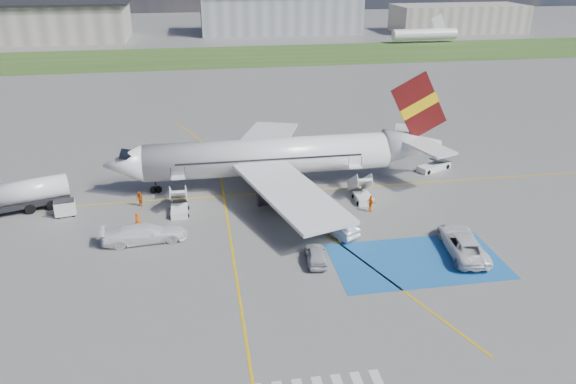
% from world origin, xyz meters
% --- Properties ---
extents(ground, '(400.00, 400.00, 0.00)m').
position_xyz_m(ground, '(0.00, 0.00, 0.00)').
color(ground, '#60605E').
rests_on(ground, ground).
extents(grass_strip, '(400.00, 30.00, 0.01)m').
position_xyz_m(grass_strip, '(0.00, 95.00, 0.01)').
color(grass_strip, '#2D4C1E').
rests_on(grass_strip, ground).
extents(taxiway_line_main, '(120.00, 0.20, 0.01)m').
position_xyz_m(taxiway_line_main, '(0.00, 12.00, 0.01)').
color(taxiway_line_main, gold).
rests_on(taxiway_line_main, ground).
extents(taxiway_line_cross, '(0.20, 60.00, 0.01)m').
position_xyz_m(taxiway_line_cross, '(-5.00, -10.00, 0.01)').
color(taxiway_line_cross, gold).
rests_on(taxiway_line_cross, ground).
extents(taxiway_line_diag, '(20.71, 56.45, 0.01)m').
position_xyz_m(taxiway_line_diag, '(0.00, 12.00, 0.01)').
color(taxiway_line_diag, gold).
rests_on(taxiway_line_diag, ground).
extents(staging_box, '(14.00, 8.00, 0.01)m').
position_xyz_m(staging_box, '(10.00, -4.00, 0.01)').
color(staging_box, '#1B59A2').
rests_on(staging_box, ground).
extents(terminal_west, '(60.00, 22.00, 10.00)m').
position_xyz_m(terminal_west, '(-55.00, 130.00, 5.00)').
color(terminal_west, gray).
rests_on(terminal_west, ground).
extents(terminal_centre, '(48.00, 18.00, 12.00)m').
position_xyz_m(terminal_centre, '(20.00, 135.00, 6.00)').
color(terminal_centre, gray).
rests_on(terminal_centre, ground).
extents(terminal_east, '(40.00, 16.00, 8.00)m').
position_xyz_m(terminal_east, '(75.00, 128.00, 4.00)').
color(terminal_east, gray).
rests_on(terminal_east, ground).
extents(airliner, '(36.81, 32.95, 11.92)m').
position_xyz_m(airliner, '(1.51, 14.00, 3.39)').
color(airliner, silver).
rests_on(airliner, ground).
extents(airstairs_fwd, '(1.90, 5.20, 3.60)m').
position_xyz_m(airstairs_fwd, '(-9.50, 8.70, 0.62)').
color(airstairs_fwd, silver).
rests_on(airstairs_fwd, ground).
extents(airstairs_aft, '(1.90, 5.20, 3.60)m').
position_xyz_m(airstairs_aft, '(9.00, 8.70, 0.62)').
color(airstairs_aft, silver).
rests_on(airstairs_aft, ground).
extents(fuel_tanker, '(9.31, 5.10, 3.09)m').
position_xyz_m(fuel_tanker, '(-24.79, 11.72, 1.30)').
color(fuel_tanker, black).
rests_on(fuel_tanker, ground).
extents(gpu_cart, '(2.10, 1.53, 1.61)m').
position_xyz_m(gpu_cart, '(-20.35, 9.86, 0.72)').
color(gpu_cart, silver).
rests_on(gpu_cart, ground).
extents(belt_loader, '(4.69, 3.13, 1.37)m').
position_xyz_m(belt_loader, '(19.74, 15.57, 0.34)').
color(belt_loader, silver).
rests_on(belt_loader, ground).
extents(car_silver_a, '(1.95, 4.10, 1.35)m').
position_xyz_m(car_silver_a, '(1.68, -2.73, 0.68)').
color(car_silver_a, '#AEB0B5').
rests_on(car_silver_a, ground).
extents(car_silver_b, '(3.72, 4.92, 1.55)m').
position_xyz_m(car_silver_b, '(4.49, 1.83, 0.78)').
color(car_silver_b, '#A8AAAF').
rests_on(car_silver_b, ground).
extents(van_white_a, '(3.48, 6.18, 2.20)m').
position_xyz_m(van_white_a, '(14.32, -3.12, 1.10)').
color(van_white_a, white).
rests_on(van_white_a, ground).
extents(van_white_b, '(5.63, 2.63, 2.15)m').
position_xyz_m(van_white_b, '(-12.47, 3.20, 1.07)').
color(van_white_b, white).
rests_on(van_white_b, ground).
extents(crew_fwd, '(0.78, 0.70, 1.80)m').
position_xyz_m(crew_fwd, '(-13.14, 5.37, 0.90)').
color(crew_fwd, '#F45F0C').
rests_on(crew_fwd, ground).
extents(crew_nose, '(0.97, 0.99, 1.61)m').
position_xyz_m(crew_nose, '(-13.40, 10.81, 0.81)').
color(crew_nose, '#DC570B').
rests_on(crew_nose, ground).
extents(crew_aft, '(0.74, 1.09, 1.72)m').
position_xyz_m(crew_aft, '(9.01, 5.84, 0.86)').
color(crew_aft, orange).
rests_on(crew_aft, ground).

